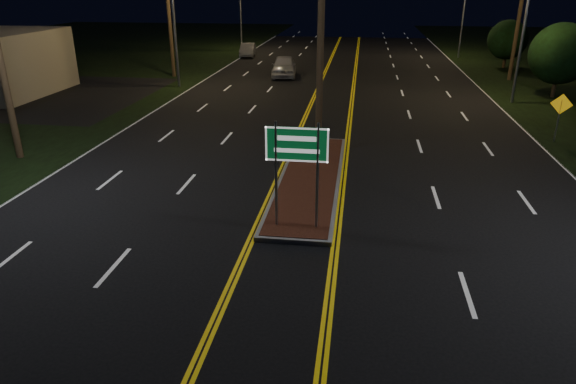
% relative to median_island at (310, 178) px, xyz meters
% --- Properties ---
extents(ground, '(120.00, 120.00, 0.00)m').
position_rel_median_island_xyz_m(ground, '(0.00, -7.00, -0.08)').
color(ground, black).
rests_on(ground, ground).
extents(median_island, '(2.25, 10.25, 0.17)m').
position_rel_median_island_xyz_m(median_island, '(0.00, 0.00, 0.00)').
color(median_island, gray).
rests_on(median_island, ground).
extents(highway_sign, '(1.80, 0.08, 3.20)m').
position_rel_median_island_xyz_m(highway_sign, '(0.00, -4.20, 2.32)').
color(highway_sign, gray).
rests_on(highway_sign, ground).
extents(streetlight_left_mid, '(1.91, 0.44, 9.00)m').
position_rel_median_island_xyz_m(streetlight_left_mid, '(-10.61, 17.00, 5.57)').
color(streetlight_left_mid, gray).
rests_on(streetlight_left_mid, ground).
extents(streetlight_right_mid, '(1.91, 0.44, 9.00)m').
position_rel_median_island_xyz_m(streetlight_right_mid, '(10.61, 15.00, 5.57)').
color(streetlight_right_mid, gray).
rests_on(streetlight_right_mid, ground).
extents(shrub_mid, '(3.78, 3.78, 4.62)m').
position_rel_median_island_xyz_m(shrub_mid, '(14.00, 17.00, 2.64)').
color(shrub_mid, '#382819').
rests_on(shrub_mid, ground).
extents(shrub_far, '(3.24, 3.24, 3.96)m').
position_rel_median_island_xyz_m(shrub_far, '(13.80, 29.00, 2.25)').
color(shrub_far, '#382819').
rests_on(shrub_far, ground).
extents(car_near, '(2.92, 5.68, 1.82)m').
position_rel_median_island_xyz_m(car_near, '(-4.28, 22.24, 0.83)').
color(car_near, '#BABAC1').
rests_on(car_near, ground).
extents(car_far, '(2.36, 4.56, 1.46)m').
position_rel_median_island_xyz_m(car_far, '(-9.50, 33.08, 0.65)').
color(car_far, '#9899A0').
rests_on(car_far, ground).
extents(warning_sign, '(0.86, 0.42, 2.24)m').
position_rel_median_island_xyz_m(warning_sign, '(10.80, 6.60, 1.35)').
color(warning_sign, gray).
rests_on(warning_sign, ground).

